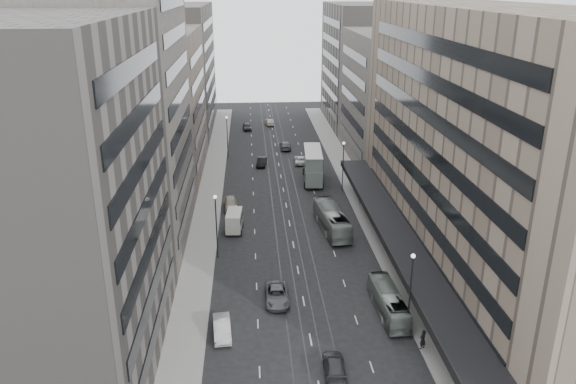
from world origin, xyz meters
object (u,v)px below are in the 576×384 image
object	(u,v)px
sedan_2	(277,295)
bus_near	(388,302)
panel_van	(234,221)
sedan_1	(222,328)
double_decker	(313,165)
bus_far	(332,219)
pedestrian	(423,339)

from	to	relation	value
sedan_2	bus_near	bearing A→B (deg)	-15.21
panel_van	sedan_1	world-z (taller)	panel_van
double_decker	sedan_1	size ratio (longest dim) A/B	2.21
bus_near	double_decker	world-z (taller)	double_decker
sedan_1	sedan_2	world-z (taller)	sedan_1
bus_near	sedan_2	distance (m)	11.79
sedan_1	double_decker	bearing A→B (deg)	67.70
bus_near	panel_van	distance (m)	27.27
double_decker	panel_van	world-z (taller)	double_decker
panel_van	sedan_2	bearing A→B (deg)	-71.21
bus_far	sedan_2	size ratio (longest dim) A/B	2.16
pedestrian	sedan_2	bearing A→B (deg)	-67.57
sedan_1	sedan_2	size ratio (longest dim) A/B	0.86
double_decker	sedan_2	xyz separation A→B (m)	(-8.19, -38.70, -2.26)
bus_near	double_decker	xyz separation A→B (m)	(-3.17, 41.81, 1.69)
sedan_2	pedestrian	world-z (taller)	pedestrian
sedan_1	pedestrian	size ratio (longest dim) A/B	2.38
double_decker	sedan_2	world-z (taller)	double_decker
bus_near	bus_far	world-z (taller)	bus_far
bus_far	double_decker	size ratio (longest dim) A/B	1.13
bus_near	sedan_1	world-z (taller)	bus_near
pedestrian	double_decker	bearing A→B (deg)	-115.76
sedan_1	bus_far	bearing A→B (deg)	54.27
double_decker	panel_van	xyz separation A→B (m)	(-13.11, -19.94, -1.45)
sedan_2	double_decker	bearing A→B (deg)	78.16
sedan_2	bus_far	bearing A→B (deg)	64.87
panel_van	sedan_2	xyz separation A→B (m)	(4.92, -18.76, -0.80)
panel_van	pedestrian	size ratio (longest dim) A/B	2.34
bus_near	bus_far	distance (m)	21.32
bus_far	panel_van	distance (m)	13.43
bus_near	sedan_1	distance (m)	17.22
bus_near	panel_van	world-z (taller)	panel_van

